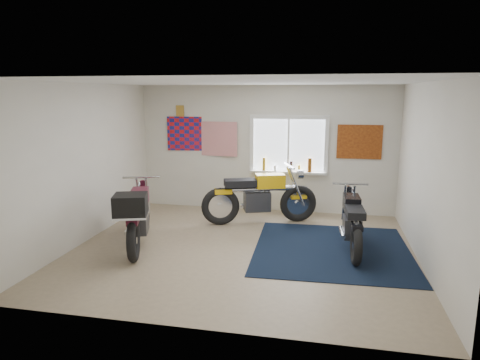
% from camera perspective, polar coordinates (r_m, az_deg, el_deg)
% --- Properties ---
extents(ground, '(5.50, 5.50, 0.00)m').
position_cam_1_polar(ground, '(7.16, 0.35, -9.19)').
color(ground, '#9E896B').
rests_on(ground, ground).
extents(room_shell, '(5.50, 5.50, 5.50)m').
position_cam_1_polar(room_shell, '(6.76, 0.37, 3.94)').
color(room_shell, white).
rests_on(room_shell, ground).
extents(navy_rug, '(2.59, 2.68, 0.01)m').
position_cam_1_polar(navy_rug, '(7.28, 12.14, -9.05)').
color(navy_rug, black).
rests_on(navy_rug, ground).
extents(window_assembly, '(1.66, 0.17, 1.26)m').
position_cam_1_polar(window_assembly, '(9.15, 6.47, 4.14)').
color(window_assembly, white).
rests_on(window_assembly, room_shell).
extents(oil_bottles, '(1.05, 0.09, 0.30)m').
position_cam_1_polar(oil_bottles, '(9.12, 6.90, 1.95)').
color(oil_bottles, '#876413').
rests_on(oil_bottles, window_assembly).
extents(flag_display, '(1.60, 0.10, 1.17)m').
position_cam_1_polar(flag_display, '(9.61, -8.00, 9.12)').
color(flag_display, red).
rests_on(flag_display, room_shell).
extents(triumph_poster, '(0.90, 0.03, 0.70)m').
position_cam_1_polar(triumph_poster, '(9.13, 15.64, 4.91)').
color(triumph_poster, '#A54C14').
rests_on(triumph_poster, room_shell).
extents(yellow_triumph, '(2.22, 0.99, 1.16)m').
position_cam_1_polar(yellow_triumph, '(8.41, 2.60, -2.39)').
color(yellow_triumph, black).
rests_on(yellow_triumph, ground).
extents(black_chrome_bike, '(0.60, 1.98, 1.02)m').
position_cam_1_polar(black_chrome_bike, '(7.27, 14.67, -5.57)').
color(black_chrome_bike, black).
rests_on(black_chrome_bike, navy_rug).
extents(maroon_tourer, '(1.02, 2.12, 1.09)m').
position_cam_1_polar(maroon_tourer, '(7.21, -13.53, -4.62)').
color(maroon_tourer, black).
rests_on(maroon_tourer, ground).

